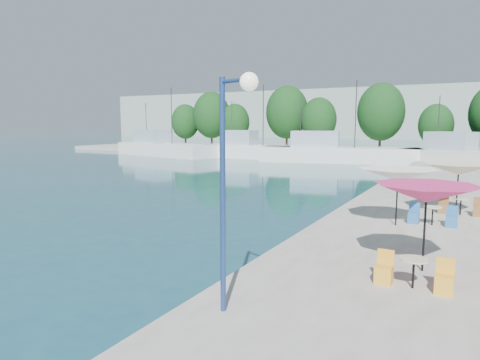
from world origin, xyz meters
The scene contains 20 objects.
quay_far centered at (-8.00, 67.00, 0.30)m, with size 90.00×16.00×0.60m, color gray.
hill_west centered at (-30.00, 160.00, 8.00)m, with size 180.00×40.00×16.00m, color #93A196.
trawler_01 centered at (-28.79, 54.42, 1.07)m, with size 18.19×8.57×10.20m.
trawler_02 centered at (-14.91, 56.15, 1.07)m, with size 13.80×3.73×10.20m.
trawler_03 centered at (-3.39, 55.96, 1.07)m, with size 19.47×9.21×10.20m.
trawler_04 centered at (11.12, 55.74, 1.07)m, with size 15.96×10.78×10.20m.
tree_01 centered at (-36.59, 70.95, 5.08)m, with size 5.24×5.24×7.76m.
tree_02 centered at (-29.57, 69.17, 6.20)m, with size 6.55×6.55×9.70m.
tree_03 centered at (-24.91, 69.30, 4.94)m, with size 5.08×5.08×7.53m.
tree_04 centered at (-15.71, 70.49, 6.54)m, with size 6.95×6.95×10.29m.
tree_05 centered at (-9.90, 69.29, 5.30)m, with size 5.51×5.51×8.15m.
tree_06 centered at (-0.61, 69.62, 6.38)m, with size 6.77×6.77×10.02m.
tree_07 centered at (6.89, 68.34, 4.50)m, with size 4.56×4.56×6.76m.
umbrella_pink centered at (10.54, 16.91, 2.77)m, with size 2.78×2.78×2.43m.
umbrella_white centered at (9.02, 22.21, 2.65)m, with size 3.12×3.12×2.30m.
umbrella_cream centered at (11.07, 25.44, 2.67)m, with size 3.04×3.04×2.32m.
cafe_table_01 centered at (10.47, 15.44, 0.89)m, with size 1.82×0.70×0.76m.
cafe_table_02 centered at (10.30, 22.94, 0.89)m, with size 1.82×0.70×0.76m.
cafe_table_03 centered at (11.24, 25.68, 0.89)m, with size 1.82×0.70×0.76m.
street_lamp centered at (7.30, 11.97, 4.09)m, with size 1.00×0.50×5.03m.
Camera 1 is at (11.59, 4.45, 4.65)m, focal length 32.00 mm.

